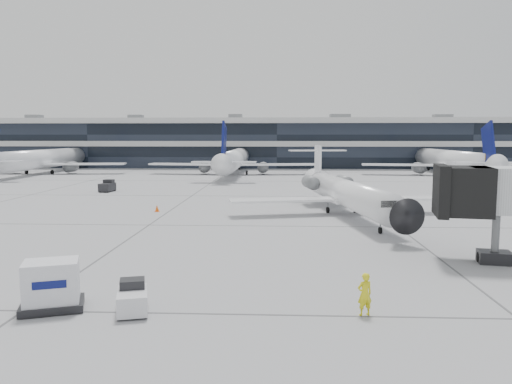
{
  "coord_description": "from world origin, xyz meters",
  "views": [
    {
      "loc": [
        0.53,
        -39.43,
        7.18
      ],
      "look_at": [
        -1.37,
        1.32,
        2.6
      ],
      "focal_mm": 35.0,
      "sensor_mm": 36.0,
      "label": 1
    }
  ],
  "objects_px": {
    "regional_jet": "(345,192)",
    "ramp_worker": "(365,294)",
    "baggage_tug": "(132,298)",
    "cargo_uld": "(52,286)"
  },
  "relations": [
    {
      "from": "regional_jet",
      "to": "ramp_worker",
      "type": "xyz_separation_m",
      "value": [
        -2.59,
        -26.16,
        -1.22
      ]
    },
    {
      "from": "regional_jet",
      "to": "ramp_worker",
      "type": "bearing_deg",
      "value": -104.74
    },
    {
      "from": "baggage_tug",
      "to": "cargo_uld",
      "type": "xyz_separation_m",
      "value": [
        -3.42,
        0.13,
        0.44
      ]
    },
    {
      "from": "cargo_uld",
      "to": "ramp_worker",
      "type": "bearing_deg",
      "value": -19.95
    },
    {
      "from": "regional_jet",
      "to": "ramp_worker",
      "type": "relative_size",
      "value": 15.1
    },
    {
      "from": "ramp_worker",
      "to": "baggage_tug",
      "type": "bearing_deg",
      "value": -20.31
    },
    {
      "from": "ramp_worker",
      "to": "regional_jet",
      "type": "bearing_deg",
      "value": -116.26
    },
    {
      "from": "regional_jet",
      "to": "baggage_tug",
      "type": "bearing_deg",
      "value": -123.71
    },
    {
      "from": "regional_jet",
      "to": "cargo_uld",
      "type": "distance_m",
      "value": 30.33
    },
    {
      "from": "ramp_worker",
      "to": "baggage_tug",
      "type": "relative_size",
      "value": 0.78
    }
  ]
}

